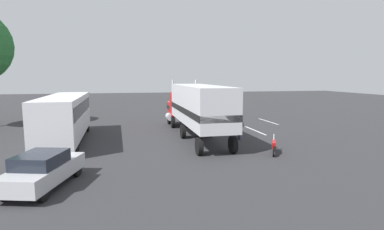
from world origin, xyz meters
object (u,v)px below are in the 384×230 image
Objects in this scene: person_bystander at (240,128)px; parked_bus at (65,114)px; semi_truck at (196,106)px; motorcycle at (274,146)px; parked_car at (43,169)px.

parked_bus is (1.94, 12.88, 1.17)m from person_bystander.
semi_truck is at bearing -92.49° from parked_bus.
semi_truck is 8.71× the size of person_bystander.
motorcycle is (-6.02, -3.62, -2.04)m from semi_truck.
parked_bus is 9.76m from parked_car.
semi_truck is at bearing 30.99° from motorcycle.
person_bystander is 0.15× the size of parked_bus.
person_bystander is at bearing 6.82° from motorcycle.
parked_bus reaches higher than motorcycle.
parked_bus is 5.76× the size of motorcycle.
person_bystander is at bearing -57.37° from parked_car.
parked_car is at bearing 122.63° from person_bystander.
parked_bus reaches higher than parked_car.
semi_truck reaches higher than motorcycle.
semi_truck is 12.96m from parked_car.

